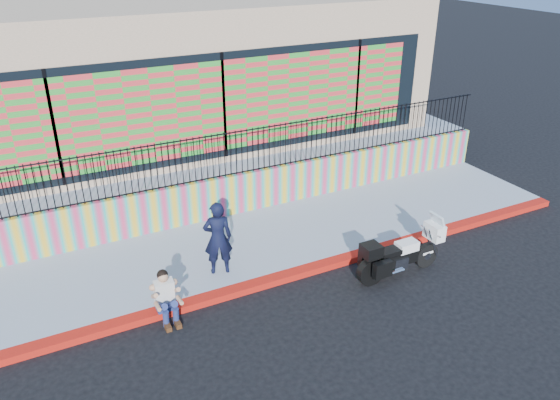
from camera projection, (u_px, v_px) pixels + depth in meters
ground at (298, 276)px, 12.25m from camera, size 90.00×90.00×0.00m
red_curb at (298, 273)px, 12.22m from camera, size 16.00×0.30×0.15m
sidewalk at (266, 240)px, 13.54m from camera, size 16.00×3.00×0.15m
mural_wall at (240, 193)px, 14.55m from camera, size 16.00×0.20×1.10m
metal_fence at (238, 153)px, 14.05m from camera, size 15.80×0.04×1.20m
elevated_platform at (181, 139)px, 18.67m from camera, size 16.00×10.00×1.25m
storefront_building at (176, 62)px, 17.35m from camera, size 14.00×8.06×4.00m
police_motorcycle at (399, 254)px, 12.04m from camera, size 2.12×0.70×1.32m
police_officer at (218, 238)px, 11.77m from camera, size 0.71×0.56×1.71m
seated_man at (167, 301)px, 10.65m from camera, size 0.54×0.71×1.06m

